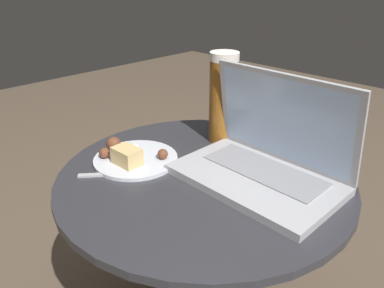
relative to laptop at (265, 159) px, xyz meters
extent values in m
cylinder|color=black|center=(-0.11, -0.08, -0.33)|extent=(0.08, 0.08, 0.53)
cylinder|color=#2D2D33|center=(-0.11, -0.08, -0.06)|extent=(0.68, 0.68, 0.02)
cube|color=#B7332D|center=(-0.28, -0.14, -0.05)|extent=(0.19, 0.17, 0.00)
cube|color=#B2B2B7|center=(0.00, -0.03, -0.04)|extent=(0.36, 0.22, 0.02)
cube|color=gray|center=(0.00, 0.00, -0.03)|extent=(0.28, 0.11, 0.00)
cube|color=#B2B2B7|center=(0.00, 0.06, 0.08)|extent=(0.36, 0.05, 0.22)
cube|color=silver|center=(0.00, 0.06, 0.08)|extent=(0.33, 0.04, 0.19)
cylinder|color=brown|center=(-0.20, 0.09, 0.06)|extent=(0.07, 0.07, 0.22)
cylinder|color=white|center=(-0.20, 0.09, 0.18)|extent=(0.08, 0.08, 0.02)
cylinder|color=silver|center=(-0.27, -0.15, -0.04)|extent=(0.21, 0.21, 0.01)
cube|color=#DBB775|center=(-0.26, -0.18, -0.02)|extent=(0.07, 0.05, 0.04)
sphere|color=brown|center=(-0.22, -0.11, -0.03)|extent=(0.03, 0.03, 0.03)
sphere|color=beige|center=(-0.29, -0.14, -0.03)|extent=(0.03, 0.03, 0.03)
sphere|color=brown|center=(-0.32, -0.21, -0.03)|extent=(0.03, 0.03, 0.03)
sphere|color=brown|center=(-0.34, -0.17, -0.02)|extent=(0.04, 0.04, 0.04)
cube|color=#B2B2B7|center=(-0.26, -0.25, -0.05)|extent=(0.09, 0.10, 0.00)
cube|color=#B2B2B7|center=(-0.21, -0.18, -0.05)|extent=(0.05, 0.06, 0.00)
camera|label=1|loc=(0.40, -0.63, 0.38)|focal=35.00mm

